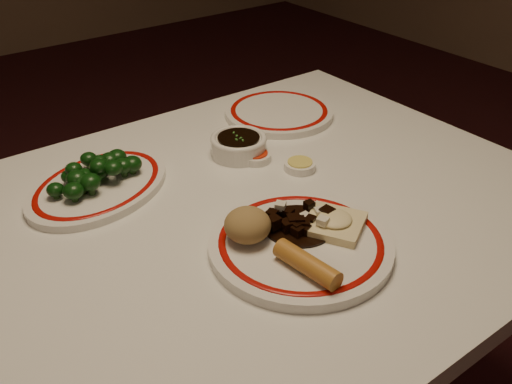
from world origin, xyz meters
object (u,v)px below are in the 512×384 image
object	(u,v)px
main_plate	(300,244)
spring_roll	(307,264)
stirfry_heap	(297,222)
fried_wonton	(334,222)
soy_bowl	(239,146)
broccoli_pile	(96,172)
broccoli_plate	(98,186)
rice_mound	(247,225)
dining_table	(239,251)

from	to	relation	value
main_plate	spring_roll	xyz separation A→B (m)	(-0.04, -0.06, 0.02)
main_plate	stirfry_heap	bearing A→B (deg)	59.83
fried_wonton	soy_bowl	world-z (taller)	fried_wonton
stirfry_heap	broccoli_pile	size ratio (longest dim) A/B	0.65
broccoli_plate	spring_roll	bearing A→B (deg)	-71.81
rice_mound	spring_roll	xyz separation A→B (m)	(0.02, -0.12, -0.01)
broccoli_pile	soy_bowl	world-z (taller)	broccoli_pile
main_plate	dining_table	bearing A→B (deg)	95.81
spring_roll	stirfry_heap	world-z (taller)	spring_roll
rice_mound	soy_bowl	world-z (taller)	rice_mound
fried_wonton	stirfry_heap	bearing A→B (deg)	141.06
spring_roll	broccoli_pile	xyz separation A→B (m)	(-0.14, 0.43, 0.01)
rice_mound	broccoli_plate	distance (m)	0.34
broccoli_pile	stirfry_heap	bearing A→B (deg)	-58.63
stirfry_heap	dining_table	bearing A→B (deg)	106.22
stirfry_heap	broccoli_pile	bearing A→B (deg)	121.37
rice_mound	stirfry_heap	xyz separation A→B (m)	(0.08, -0.02, -0.02)
dining_table	stirfry_heap	bearing A→B (deg)	-73.78
dining_table	broccoli_pile	xyz separation A→B (m)	(-0.17, 0.22, 0.13)
soy_bowl	rice_mound	bearing A→B (deg)	-122.75
dining_table	fried_wonton	bearing A→B (deg)	-62.34
rice_mound	broccoli_plate	size ratio (longest dim) A/B	0.21
broccoli_pile	spring_roll	bearing A→B (deg)	-71.87
rice_mound	broccoli_pile	size ratio (longest dim) A/B	0.41
main_plate	broccoli_pile	distance (m)	0.42
dining_table	spring_roll	xyz separation A→B (m)	(-0.03, -0.22, 0.13)
rice_mound	broccoli_pile	world-z (taller)	rice_mound
soy_bowl	spring_roll	bearing A→B (deg)	-111.25
fried_wonton	soy_bowl	bearing A→B (deg)	83.21
spring_roll	broccoli_pile	size ratio (longest dim) A/B	0.61
main_plate	rice_mound	size ratio (longest dim) A/B	4.47
dining_table	rice_mound	bearing A→B (deg)	-116.96
dining_table	main_plate	bearing A→B (deg)	-84.19
fried_wonton	broccoli_pile	bearing A→B (deg)	124.02
main_plate	spring_roll	size ratio (longest dim) A/B	2.99
soy_bowl	main_plate	bearing A→B (deg)	-108.32
dining_table	soy_bowl	distance (m)	0.24
spring_roll	stirfry_heap	bearing A→B (deg)	50.40
dining_table	stirfry_heap	world-z (taller)	stirfry_heap
main_plate	fried_wonton	size ratio (longest dim) A/B	2.69
spring_roll	soy_bowl	distance (m)	0.42
main_plate	soy_bowl	distance (m)	0.34
main_plate	broccoli_plate	distance (m)	0.41
main_plate	stirfry_heap	world-z (taller)	stirfry_heap
rice_mound	soy_bowl	size ratio (longest dim) A/B	0.66
main_plate	soy_bowl	world-z (taller)	soy_bowl
main_plate	rice_mound	distance (m)	0.09
dining_table	broccoli_plate	size ratio (longest dim) A/B	3.31
stirfry_heap	broccoli_pile	world-z (taller)	broccoli_pile
spring_roll	broccoli_plate	xyz separation A→B (m)	(-0.14, 0.43, -0.02)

